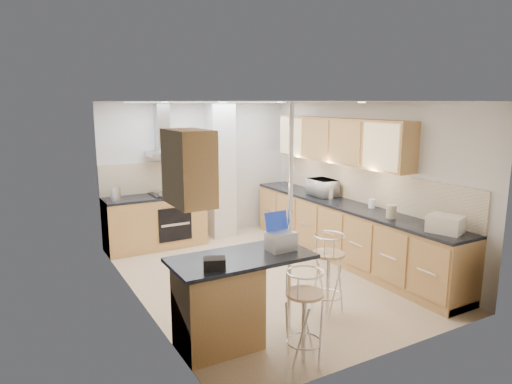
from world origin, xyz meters
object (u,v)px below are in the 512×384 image
microwave (323,188)px  bar_stool_near (304,317)px  laptop (281,241)px  bar_stool_end (328,274)px  bread_bin (446,224)px

microwave → bar_stool_near: bearing=142.1°
laptop → bar_stool_end: laptop is taller
bar_stool_near → bar_stool_end: 1.13m
bar_stool_near → laptop: bearing=80.0°
bar_stool_near → bar_stool_end: bar_stool_end is taller
laptop → microwave: bearing=41.9°
microwave → laptop: bearing=136.4°
bar_stool_near → bread_bin: bearing=7.6°
microwave → bar_stool_end: size_ratio=0.53×
laptop → bread_bin: laptop is taller
microwave → laptop: 3.07m
microwave → bread_bin: size_ratio=1.32×
microwave → bar_stool_near: (-2.33, -2.76, -0.59)m
bread_bin → bar_stool_end: bearing=142.3°
laptop → bar_stool_end: 0.93m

